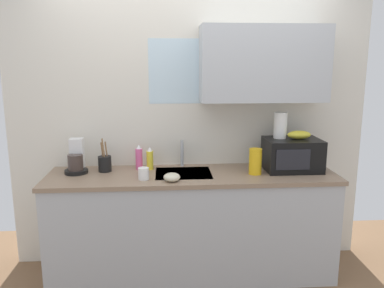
{
  "coord_description": "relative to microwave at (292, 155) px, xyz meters",
  "views": [
    {
      "loc": [
        -0.23,
        -3.12,
        1.81
      ],
      "look_at": [
        0.0,
        0.0,
        1.15
      ],
      "focal_mm": 36.73,
      "sensor_mm": 36.0,
      "label": 1
    }
  ],
  "objects": [
    {
      "name": "counter_unit",
      "position": [
        -0.86,
        -0.05,
        -0.58
      ],
      "size": [
        2.38,
        0.63,
        0.9
      ],
      "color": "#B2B7BC",
      "rests_on": "ground"
    },
    {
      "name": "sink_faucet",
      "position": [
        -0.93,
        0.19,
        -0.02
      ],
      "size": [
        0.03,
        0.03,
        0.24
      ],
      "primitive_type": "cylinder",
      "color": "#B2B5BA",
      "rests_on": "counter_unit"
    },
    {
      "name": "dish_soap_bottle_yellow",
      "position": [
        -1.21,
        0.11,
        -0.04
      ],
      "size": [
        0.06,
        0.06,
        0.2
      ],
      "color": "yellow",
      "rests_on": "counter_unit"
    },
    {
      "name": "coffee_maker",
      "position": [
        -1.81,
        0.06,
        -0.03
      ],
      "size": [
        0.19,
        0.21,
        0.28
      ],
      "color": "black",
      "rests_on": "counter_unit"
    },
    {
      "name": "kitchen_wall_assembly",
      "position": [
        -0.73,
        0.26,
        0.33
      ],
      "size": [
        3.15,
        0.42,
        2.5
      ],
      "color": "silver",
      "rests_on": "ground"
    },
    {
      "name": "mug_white",
      "position": [
        -1.25,
        -0.19,
        -0.09
      ],
      "size": [
        0.08,
        0.08,
        0.09
      ],
      "primitive_type": "cylinder",
      "color": "white",
      "rests_on": "counter_unit"
    },
    {
      "name": "small_bowl",
      "position": [
        -1.03,
        -0.25,
        -0.1
      ],
      "size": [
        0.13,
        0.13,
        0.06
      ],
      "primitive_type": "ellipsoid",
      "color": "beige",
      "rests_on": "counter_unit"
    },
    {
      "name": "microwave",
      "position": [
        0.0,
        0.0,
        0.0
      ],
      "size": [
        0.46,
        0.35,
        0.27
      ],
      "color": "black",
      "rests_on": "counter_unit"
    },
    {
      "name": "utensil_crock",
      "position": [
        -1.58,
        0.07,
        -0.06
      ],
      "size": [
        0.11,
        0.11,
        0.29
      ],
      "color": "black",
      "rests_on": "counter_unit"
    },
    {
      "name": "dish_soap_bottle_pink",
      "position": [
        -1.3,
        0.12,
        -0.03
      ],
      "size": [
        0.06,
        0.06,
        0.21
      ],
      "color": "#E55999",
      "rests_on": "counter_unit"
    },
    {
      "name": "banana_bunch",
      "position": [
        0.05,
        0.0,
        0.17
      ],
      "size": [
        0.2,
        0.11,
        0.07
      ],
      "primitive_type": "ellipsoid",
      "color": "gold",
      "rests_on": "microwave"
    },
    {
      "name": "paper_towel_roll",
      "position": [
        -0.1,
        0.05,
        0.24
      ],
      "size": [
        0.11,
        0.11,
        0.22
      ],
      "primitive_type": "cylinder",
      "color": "white",
      "rests_on": "microwave"
    },
    {
      "name": "cereal_canister",
      "position": [
        -0.34,
        -0.1,
        -0.03
      ],
      "size": [
        0.1,
        0.1,
        0.21
      ],
      "primitive_type": "cylinder",
      "color": "gold",
      "rests_on": "counter_unit"
    }
  ]
}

